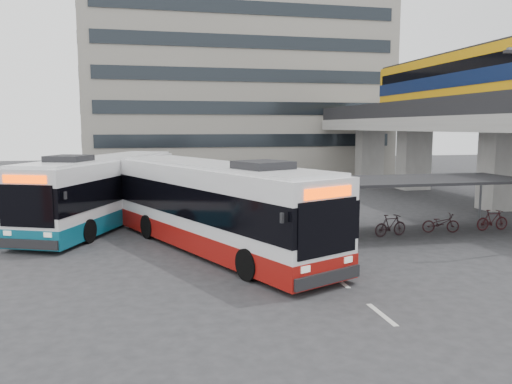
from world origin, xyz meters
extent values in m
plane|color=#28282B|center=(0.00, 0.00, 0.00)|extent=(120.00, 120.00, 0.00)
cube|color=gray|center=(17.00, 8.00, 2.30)|extent=(2.20, 1.60, 4.60)
cube|color=gray|center=(17.00, 18.00, 2.30)|extent=(2.20, 1.60, 4.60)
cube|color=gray|center=(17.00, 26.00, 2.30)|extent=(2.20, 1.60, 4.60)
cube|color=gray|center=(17.00, 12.00, 5.05)|extent=(8.00, 32.00, 0.90)
cube|color=black|center=(13.25, 12.00, 6.05)|extent=(0.35, 32.00, 1.10)
cube|color=orange|center=(17.00, 11.25, 7.60)|extent=(2.90, 20.00, 3.90)
cube|color=#0A173B|center=(17.00, 11.25, 7.80)|extent=(2.98, 20.02, 0.90)
cube|color=black|center=(17.00, 11.25, 8.60)|extent=(2.96, 19.20, 0.70)
cube|color=black|center=(17.00, 11.25, 9.55)|extent=(2.70, 19.60, 0.25)
cylinder|color=#595B60|center=(3.70, 4.80, 1.20)|extent=(0.12, 0.12, 2.40)
cylinder|color=#595B60|center=(13.30, 4.80, 1.20)|extent=(0.12, 0.12, 2.40)
cylinder|color=#595B60|center=(3.70, 1.20, 1.20)|extent=(0.12, 0.12, 2.40)
cube|color=black|center=(8.50, 3.00, 2.48)|extent=(10.00, 4.00, 0.12)
imported|color=black|center=(4.50, 3.00, 0.45)|extent=(1.71, 0.60, 0.90)
imported|color=black|center=(7.17, 3.00, 0.50)|extent=(1.66, 0.47, 1.00)
imported|color=black|center=(9.83, 3.00, 0.45)|extent=(1.71, 0.60, 0.90)
imported|color=black|center=(12.50, 3.00, 0.50)|extent=(1.66, 0.47, 1.00)
cube|color=gray|center=(6.00, 36.00, 12.50)|extent=(30.00, 15.00, 25.00)
cube|color=beige|center=(2.50, -6.00, 0.01)|extent=(0.15, 1.60, 0.01)
cube|color=beige|center=(2.50, -3.00, 0.01)|extent=(0.15, 1.60, 0.01)
cube|color=beige|center=(2.50, 0.00, 0.01)|extent=(0.15, 1.60, 0.01)
cube|color=white|center=(-0.84, 1.82, 1.91)|extent=(7.59, 12.56, 2.88)
cube|color=maroon|center=(-0.84, 1.82, 0.58)|extent=(7.64, 12.62, 0.79)
cube|color=black|center=(-0.84, 1.82, 2.04)|extent=(7.65, 12.61, 1.20)
cube|color=#FE3E00|center=(1.73, -3.91, 2.99)|extent=(1.74, 0.84, 0.31)
cube|color=black|center=(0.44, -1.05, 3.58)|extent=(2.15, 2.19, 0.29)
cylinder|color=black|center=(-0.34, -2.37, 0.52)|extent=(0.72, 1.08, 1.05)
cylinder|color=black|center=(-1.14, 5.55, 0.52)|extent=(0.72, 1.08, 1.05)
cube|color=white|center=(-5.54, 8.25, 1.87)|extent=(7.21, 12.34, 2.82)
cube|color=#0C576F|center=(-5.54, 8.25, 0.56)|extent=(7.26, 12.40, 0.77)
cube|color=black|center=(-5.54, 8.25, 2.00)|extent=(7.27, 12.39, 1.18)
cube|color=#FE3E00|center=(-7.95, 2.59, 2.92)|extent=(1.72, 0.79, 0.31)
cube|color=black|center=(-6.74, 5.42, 3.51)|extent=(2.08, 2.12, 0.29)
cylinder|color=black|center=(-8.21, 5.11, 0.51)|extent=(0.68, 1.06, 1.02)
cylinder|color=black|center=(-3.07, 10.94, 0.51)|extent=(0.68, 1.06, 1.02)
imported|color=black|center=(0.41, 5.39, 0.89)|extent=(0.74, 0.77, 1.77)
cube|color=black|center=(9.81, -0.97, 7.65)|extent=(0.36, 0.21, 0.12)
camera|label=1|loc=(-3.38, -17.54, 4.89)|focal=35.00mm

